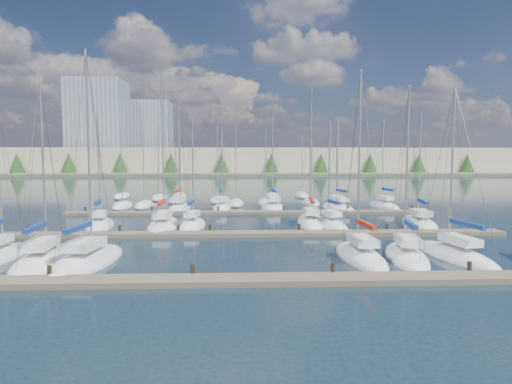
{
  "coord_description": "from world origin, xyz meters",
  "views": [
    {
      "loc": [
        -1.31,
        -20.98,
        6.95
      ],
      "look_at": [
        0.0,
        14.0,
        4.0
      ],
      "focal_mm": 30.0,
      "sensor_mm": 36.0,
      "label": 1
    }
  ],
  "objects_px": {
    "sailboat_p": "(273,207)",
    "sailboat_r": "(384,206)",
    "sailboat_o": "(222,208)",
    "sailboat_b": "(43,260)",
    "sailboat_e": "(406,256)",
    "sailboat_m": "(419,223)",
    "sailboat_j": "(193,225)",
    "sailboat_n": "(179,208)",
    "sailboat_k": "(311,222)",
    "sailboat_l": "(331,225)",
    "sailboat_q": "(338,208)",
    "sailboat_f": "(455,256)",
    "sailboat_c": "(87,261)",
    "sailboat_i": "(163,225)",
    "sailboat_d": "(360,256)",
    "sailboat_h": "(100,225)"
  },
  "relations": [
    {
      "from": "sailboat_j",
      "to": "sailboat_k",
      "type": "xyz_separation_m",
      "value": [
        11.95,
        1.73,
        -0.0
      ]
    },
    {
      "from": "sailboat_q",
      "to": "sailboat_b",
      "type": "bearing_deg",
      "value": -142.86
    },
    {
      "from": "sailboat_e",
      "to": "sailboat_r",
      "type": "distance_m",
      "value": 30.0
    },
    {
      "from": "sailboat_f",
      "to": "sailboat_k",
      "type": "xyz_separation_m",
      "value": [
        -7.36,
        15.29,
        0.01
      ]
    },
    {
      "from": "sailboat_h",
      "to": "sailboat_d",
      "type": "bearing_deg",
      "value": -42.78
    },
    {
      "from": "sailboat_n",
      "to": "sailboat_h",
      "type": "xyz_separation_m",
      "value": [
        -5.91,
        -13.23,
        -0.02
      ]
    },
    {
      "from": "sailboat_r",
      "to": "sailboat_c",
      "type": "xyz_separation_m",
      "value": [
        -29.42,
        -29.23,
        -0.01
      ]
    },
    {
      "from": "sailboat_f",
      "to": "sailboat_k",
      "type": "distance_m",
      "value": 16.97
    },
    {
      "from": "sailboat_k",
      "to": "sailboat_p",
      "type": "distance_m",
      "value": 13.06
    },
    {
      "from": "sailboat_j",
      "to": "sailboat_n",
      "type": "bearing_deg",
      "value": 106.43
    },
    {
      "from": "sailboat_c",
      "to": "sailboat_p",
      "type": "relative_size",
      "value": 0.97
    },
    {
      "from": "sailboat_l",
      "to": "sailboat_c",
      "type": "distance_m",
      "value": 23.49
    },
    {
      "from": "sailboat_f",
      "to": "sailboat_p",
      "type": "distance_m",
      "value": 29.85
    },
    {
      "from": "sailboat_d",
      "to": "sailboat_h",
      "type": "distance_m",
      "value": 25.99
    },
    {
      "from": "sailboat_b",
      "to": "sailboat_q",
      "type": "xyz_separation_m",
      "value": [
        25.7,
        27.26,
        0.0
      ]
    },
    {
      "from": "sailboat_b",
      "to": "sailboat_j",
      "type": "relative_size",
      "value": 1.08
    },
    {
      "from": "sailboat_n",
      "to": "sailboat_p",
      "type": "relative_size",
      "value": 0.98
    },
    {
      "from": "sailboat_e",
      "to": "sailboat_j",
      "type": "bearing_deg",
      "value": 149.11
    },
    {
      "from": "sailboat_e",
      "to": "sailboat_p",
      "type": "xyz_separation_m",
      "value": [
        -6.9,
        28.11,
        -0.0
      ]
    },
    {
      "from": "sailboat_k",
      "to": "sailboat_m",
      "type": "xyz_separation_m",
      "value": [
        10.77,
        -1.43,
        -0.01
      ]
    },
    {
      "from": "sailboat_b",
      "to": "sailboat_c",
      "type": "relative_size",
      "value": 0.85
    },
    {
      "from": "sailboat_o",
      "to": "sailboat_k",
      "type": "relative_size",
      "value": 0.81
    },
    {
      "from": "sailboat_e",
      "to": "sailboat_n",
      "type": "height_order",
      "value": "sailboat_n"
    },
    {
      "from": "sailboat_r",
      "to": "sailboat_k",
      "type": "xyz_separation_m",
      "value": [
        -12.21,
        -13.45,
        -0.01
      ]
    },
    {
      "from": "sailboat_q",
      "to": "sailboat_p",
      "type": "bearing_deg",
      "value": 163.92
    },
    {
      "from": "sailboat_i",
      "to": "sailboat_h",
      "type": "xyz_separation_m",
      "value": [
        -6.28,
        0.45,
        -0.01
      ]
    },
    {
      "from": "sailboat_r",
      "to": "sailboat_m",
      "type": "height_order",
      "value": "sailboat_m"
    },
    {
      "from": "sailboat_l",
      "to": "sailboat_m",
      "type": "relative_size",
      "value": 0.86
    },
    {
      "from": "sailboat_e",
      "to": "sailboat_r",
      "type": "bearing_deg",
      "value": 83.79
    },
    {
      "from": "sailboat_d",
      "to": "sailboat_l",
      "type": "relative_size",
      "value": 1.21
    },
    {
      "from": "sailboat_o",
      "to": "sailboat_h",
      "type": "xyz_separation_m",
      "value": [
        -11.41,
        -13.44,
        -0.02
      ]
    },
    {
      "from": "sailboat_q",
      "to": "sailboat_m",
      "type": "height_order",
      "value": "sailboat_m"
    },
    {
      "from": "sailboat_j",
      "to": "sailboat_k",
      "type": "relative_size",
      "value": 0.78
    },
    {
      "from": "sailboat_p",
      "to": "sailboat_r",
      "type": "bearing_deg",
      "value": 1.81
    },
    {
      "from": "sailboat_e",
      "to": "sailboat_m",
      "type": "height_order",
      "value": "sailboat_m"
    },
    {
      "from": "sailboat_i",
      "to": "sailboat_h",
      "type": "height_order",
      "value": "sailboat_i"
    },
    {
      "from": "sailboat_d",
      "to": "sailboat_f",
      "type": "xyz_separation_m",
      "value": [
        6.51,
        -0.08,
        -0.01
      ]
    },
    {
      "from": "sailboat_f",
      "to": "sailboat_b",
      "type": "bearing_deg",
      "value": 172.54
    },
    {
      "from": "sailboat_j",
      "to": "sailboat_i",
      "type": "distance_m",
      "value": 2.86
    },
    {
      "from": "sailboat_e",
      "to": "sailboat_j",
      "type": "distance_m",
      "value": 20.95
    },
    {
      "from": "sailboat_k",
      "to": "sailboat_l",
      "type": "bearing_deg",
      "value": -41.64
    },
    {
      "from": "sailboat_b",
      "to": "sailboat_h",
      "type": "bearing_deg",
      "value": 87.42
    },
    {
      "from": "sailboat_e",
      "to": "sailboat_p",
      "type": "bearing_deg",
      "value": 113.55
    },
    {
      "from": "sailboat_o",
      "to": "sailboat_h",
      "type": "height_order",
      "value": "sailboat_o"
    },
    {
      "from": "sailboat_n",
      "to": "sailboat_o",
      "type": "bearing_deg",
      "value": 8.11
    },
    {
      "from": "sailboat_f",
      "to": "sailboat_o",
      "type": "bearing_deg",
      "value": 113.92
    },
    {
      "from": "sailboat_p",
      "to": "sailboat_h",
      "type": "bearing_deg",
      "value": -143.28
    },
    {
      "from": "sailboat_o",
      "to": "sailboat_b",
      "type": "bearing_deg",
      "value": -108.75
    },
    {
      "from": "sailboat_d",
      "to": "sailboat_o",
      "type": "xyz_separation_m",
      "value": [
        -10.53,
        27.38,
        0.01
      ]
    },
    {
      "from": "sailboat_d",
      "to": "sailboat_q",
      "type": "relative_size",
      "value": 1.13
    }
  ]
}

